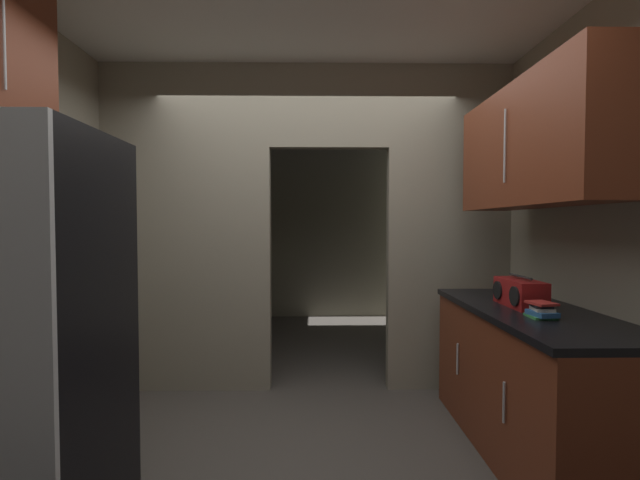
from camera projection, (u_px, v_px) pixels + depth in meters
name	position (u px, v px, depth m)	size (l,w,h in m)	color
ground	(305.00, 468.00, 2.55)	(20.00, 20.00, 0.00)	#47423D
kitchen_overhead_slab	(305.00, 11.00, 2.83)	(3.88, 6.52, 0.06)	silver
kitchen_partition	(301.00, 217.00, 3.76)	(3.48, 0.12, 2.77)	gray
adjoining_room_shell	(310.00, 227.00, 5.82)	(3.48, 3.06, 2.77)	gray
refrigerator	(13.00, 336.00, 1.97)	(0.81, 0.80, 1.84)	black
lower_cabinet_run	(530.00, 381.00, 2.71)	(0.68, 1.71, 0.90)	maroon
upper_cabinet_counterside	(534.00, 146.00, 2.66)	(0.36, 1.54, 0.74)	maroon
boombox	(520.00, 293.00, 2.78)	(0.19, 0.41, 0.20)	maroon
book_stack	(542.00, 311.00, 2.44)	(0.14, 0.18, 0.09)	#388C47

